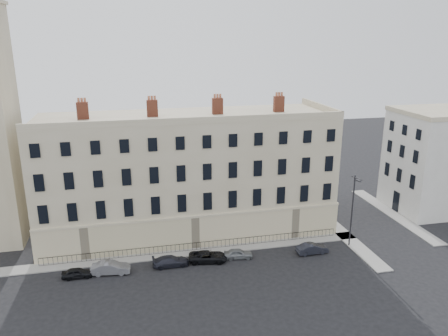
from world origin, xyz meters
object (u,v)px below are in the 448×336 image
(car_d, at_px, (208,257))
(streetlamp, at_px, (353,208))
(car_b, at_px, (111,268))
(car_c, at_px, (171,261))
(car_a, at_px, (77,273))
(car_f, at_px, (312,249))
(car_e, at_px, (238,254))

(car_d, xyz_separation_m, streetlamp, (17.33, -0.06, 4.37))
(car_b, bearing_deg, streetlamp, -83.15)
(car_c, bearing_deg, streetlamp, -90.80)
(car_a, distance_m, car_f, 26.18)
(car_b, distance_m, car_d, 10.59)
(car_d, bearing_deg, car_c, 100.69)
(streetlamp, bearing_deg, car_e, 163.64)
(car_f, bearing_deg, car_a, 87.08)
(car_b, relative_size, car_c, 1.01)
(car_a, relative_size, car_b, 0.77)
(car_f, bearing_deg, car_b, 86.76)
(car_c, bearing_deg, car_f, -93.33)
(car_d, bearing_deg, streetlamp, -80.64)
(car_f, bearing_deg, car_c, 85.58)
(car_a, relative_size, car_c, 0.79)
(car_c, height_order, car_f, car_f)
(car_a, relative_size, car_e, 0.96)
(car_b, relative_size, streetlamp, 0.45)
(car_f, bearing_deg, streetlamp, -83.88)
(car_a, distance_m, car_d, 13.99)
(car_c, bearing_deg, car_e, -90.20)
(car_b, xyz_separation_m, car_f, (22.77, -0.52, -0.06))
(streetlamp, bearing_deg, car_a, 164.44)
(car_e, height_order, streetlamp, streetlamp)
(streetlamp, bearing_deg, car_d, 163.72)
(car_a, xyz_separation_m, car_b, (3.40, 0.07, 0.13))
(car_d, xyz_separation_m, car_e, (3.51, 0.00, -0.04))
(car_e, relative_size, car_f, 0.88)
(car_b, bearing_deg, car_c, -81.86)
(car_a, relative_size, car_f, 0.85)
(car_a, distance_m, car_b, 3.40)
(car_d, distance_m, car_e, 3.51)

